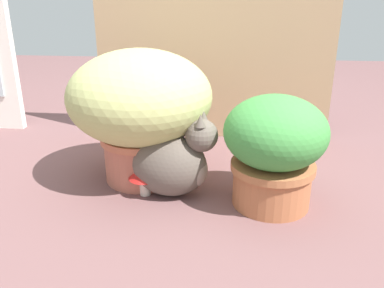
{
  "coord_description": "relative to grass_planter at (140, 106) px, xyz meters",
  "views": [
    {
      "loc": [
        0.24,
        -1.28,
        0.67
      ],
      "look_at": [
        0.11,
        -0.02,
        0.18
      ],
      "focal_mm": 37.27,
      "sensor_mm": 36.0,
      "label": 1
    }
  ],
  "objects": [
    {
      "name": "grass_planter",
      "position": [
        0.0,
        0.0,
        0.0
      ],
      "size": [
        0.52,
        0.52,
        0.49
      ],
      "color": "#B96753",
      "rests_on": "ground"
    },
    {
      "name": "ground_plane",
      "position": [
        0.09,
        -0.08,
        -0.28
      ],
      "size": [
        6.0,
        6.0,
        0.0
      ],
      "primitive_type": "plane",
      "color": "brown"
    },
    {
      "name": "mushroom_ornament_pink",
      "position": [
        0.11,
        -0.08,
        -0.18
      ],
      "size": [
        0.11,
        0.11,
        0.15
      ],
      "color": "silver",
      "rests_on": "ground"
    },
    {
      "name": "leafy_planter",
      "position": [
        0.47,
        -0.15,
        -0.08
      ],
      "size": [
        0.33,
        0.33,
        0.37
      ],
      "color": "#B26641",
      "rests_on": "ground"
    },
    {
      "name": "cat",
      "position": [
        0.14,
        -0.12,
        -0.16
      ],
      "size": [
        0.38,
        0.18,
        0.32
      ],
      "color": "#61574D",
      "rests_on": "ground"
    },
    {
      "name": "mushroom_ornament_red",
      "position": [
        0.04,
        -0.13,
        -0.2
      ],
      "size": [
        0.11,
        0.11,
        0.11
      ],
      "color": "silver",
      "rests_on": "ground"
    },
    {
      "name": "cardboard_backdrop",
      "position": [
        0.23,
        0.51,
        0.18
      ],
      "size": [
        1.1,
        0.03,
        0.93
      ],
      "primitive_type": "cube",
      "color": "tan",
      "rests_on": "ground"
    }
  ]
}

